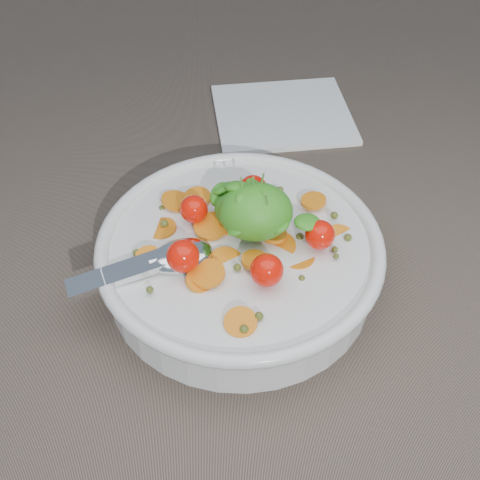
{
  "coord_description": "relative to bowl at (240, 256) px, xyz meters",
  "views": [
    {
      "loc": [
        -0.0,
        -0.39,
        0.44
      ],
      "look_at": [
        0.01,
        -0.02,
        0.05
      ],
      "focal_mm": 45.0,
      "sensor_mm": 36.0,
      "label": 1
    }
  ],
  "objects": [
    {
      "name": "napkin",
      "position": [
        0.07,
        0.27,
        -0.03
      ],
      "size": [
        0.18,
        0.16,
        0.01
      ],
      "primitive_type": "cube",
      "rotation": [
        0.0,
        0.0,
        0.08
      ],
      "color": "white",
      "rests_on": "ground"
    },
    {
      "name": "bowl",
      "position": [
        0.0,
        0.0,
        0.0
      ],
      "size": [
        0.28,
        0.26,
        0.11
      ],
      "color": "white",
      "rests_on": "ground"
    },
    {
      "name": "ground",
      "position": [
        -0.01,
        0.01,
        -0.03
      ],
      "size": [
        6.0,
        6.0,
        0.0
      ],
      "primitive_type": "plane",
      "color": "#756454",
      "rests_on": "ground"
    }
  ]
}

